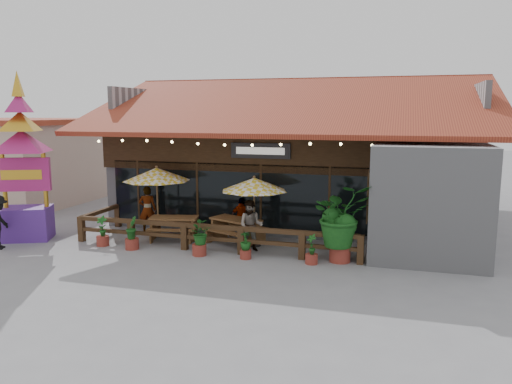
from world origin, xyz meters
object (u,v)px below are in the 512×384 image
(picnic_table_left, at_px, (174,224))
(umbrella_right, at_px, (254,185))
(picnic_table_right, at_px, (236,226))
(thai_sign_tower, at_px, (22,146))
(umbrella_left, at_px, (157,175))
(tropical_plant, at_px, (341,217))

(picnic_table_left, bearing_deg, umbrella_right, -1.60)
(picnic_table_left, xyz_separation_m, picnic_table_right, (2.31, 0.18, 0.03))
(umbrella_right, height_order, picnic_table_left, umbrella_right)
(umbrella_right, height_order, thai_sign_tower, thai_sign_tower)
(umbrella_left, bearing_deg, picnic_table_right, -1.31)
(umbrella_right, relative_size, picnic_table_right, 1.09)
(tropical_plant, bearing_deg, umbrella_left, 169.01)
(picnic_table_right, height_order, tropical_plant, tropical_plant)
(picnic_table_left, height_order, picnic_table_right, picnic_table_right)
(umbrella_left, relative_size, picnic_table_left, 1.48)
(umbrella_right, relative_size, tropical_plant, 1.00)
(umbrella_right, distance_m, tropical_plant, 3.31)
(thai_sign_tower, distance_m, tropical_plant, 11.39)
(thai_sign_tower, height_order, tropical_plant, thai_sign_tower)
(umbrella_left, bearing_deg, tropical_plant, -10.99)
(picnic_table_right, distance_m, thai_sign_tower, 8.08)
(umbrella_right, relative_size, picnic_table_left, 1.23)
(picnic_table_left, height_order, tropical_plant, tropical_plant)
(umbrella_right, xyz_separation_m, picnic_table_right, (-0.75, 0.26, -1.56))
(umbrella_left, xyz_separation_m, tropical_plant, (6.88, -1.34, -0.91))
(umbrella_left, distance_m, umbrella_right, 3.84)
(umbrella_left, relative_size, thai_sign_tower, 0.46)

